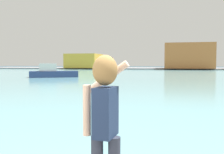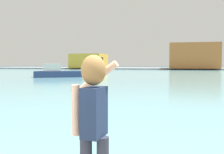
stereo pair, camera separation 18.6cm
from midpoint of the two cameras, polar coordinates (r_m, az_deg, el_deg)
ground_plane at (r=51.92m, az=10.49°, el=0.64°), size 220.00×220.00×0.00m
harbor_water at (r=53.91m, az=10.56°, el=0.74°), size 140.00×100.00×0.02m
far_shore_dock at (r=93.87m, az=11.35°, el=1.91°), size 140.00×20.00×0.43m
person_photographer at (r=2.87m, az=-3.51°, el=-8.55°), size 0.53×0.56×1.74m
boat_moored at (r=41.03m, az=-13.44°, el=1.01°), size 7.66×5.49×2.18m
warehouse_left at (r=93.61m, az=-6.33°, el=3.63°), size 11.34×12.23×5.06m
warehouse_right at (r=88.26m, az=16.82°, el=4.57°), size 15.51×11.70×8.25m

